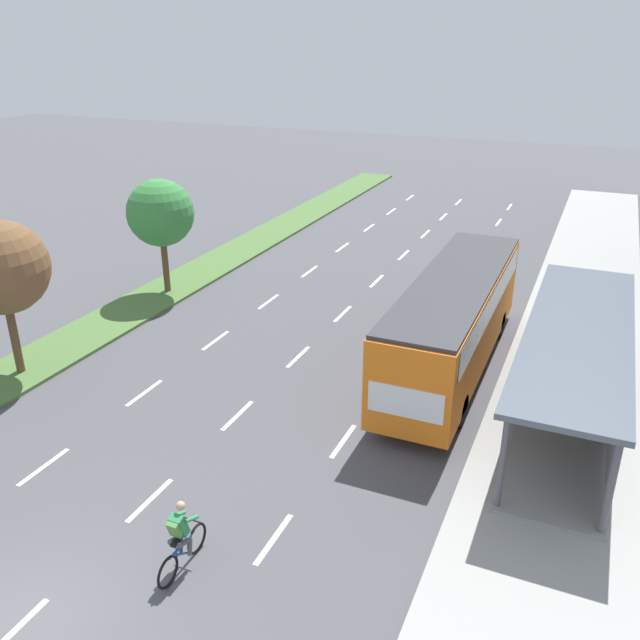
# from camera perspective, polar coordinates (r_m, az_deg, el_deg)

# --- Properties ---
(ground_plane) EXTENTS (140.00, 140.00, 0.00)m
(ground_plane) POSITION_cam_1_polar(r_m,az_deg,el_deg) (15.60, -24.43, -22.84)
(ground_plane) COLOR #4C4C51
(median_strip) EXTENTS (2.60, 52.00, 0.12)m
(median_strip) POSITION_cam_1_polar(r_m,az_deg,el_deg) (33.51, -9.64, 4.46)
(median_strip) COLOR #4C7038
(median_strip) RESTS_ON ground
(sidewalk_right) EXTENTS (4.50, 52.00, 0.15)m
(sidewalk_right) POSITION_cam_1_polar(r_m,az_deg,el_deg) (28.52, 21.61, -0.32)
(sidewalk_right) COLOR #9E9E99
(sidewalk_right) RESTS_ON ground
(lane_divider_left) EXTENTS (0.14, 45.63, 0.01)m
(lane_divider_left) POSITION_cam_1_polar(r_m,az_deg,el_deg) (29.05, -4.46, 1.61)
(lane_divider_left) COLOR white
(lane_divider_left) RESTS_ON ground
(lane_divider_center) EXTENTS (0.14, 45.63, 0.01)m
(lane_divider_center) POSITION_cam_1_polar(r_m,az_deg,el_deg) (27.68, 1.97, 0.54)
(lane_divider_center) COLOR white
(lane_divider_center) RESTS_ON ground
(lane_divider_right) EXTENTS (0.14, 45.63, 0.01)m
(lane_divider_right) POSITION_cam_1_polar(r_m,az_deg,el_deg) (26.71, 8.96, -0.63)
(lane_divider_right) COLOR white
(lane_divider_right) RESTS_ON ground
(bus_shelter) EXTENTS (2.90, 11.36, 2.86)m
(bus_shelter) POSITION_cam_1_polar(r_m,az_deg,el_deg) (20.83, 21.83, -3.67)
(bus_shelter) COLOR gray
(bus_shelter) RESTS_ON sidewalk_right
(bus) EXTENTS (2.54, 11.29, 3.37)m
(bus) POSITION_cam_1_polar(r_m,az_deg,el_deg) (22.80, 11.50, 0.51)
(bus) COLOR orange
(bus) RESTS_ON ground
(cyclist) EXTENTS (0.46, 1.82, 1.71)m
(cyclist) POSITION_cam_1_polar(r_m,az_deg,el_deg) (15.24, -11.91, -18.05)
(cyclist) COLOR black
(cyclist) RESTS_ON ground
(median_tree_second) EXTENTS (3.10, 3.10, 5.30)m
(median_tree_second) POSITION_cam_1_polar(r_m,az_deg,el_deg) (23.68, -25.87, 4.06)
(median_tree_second) COLOR brown
(median_tree_second) RESTS_ON median_strip
(median_tree_third) EXTENTS (2.91, 2.91, 5.03)m
(median_tree_third) POSITION_cam_1_polar(r_m,az_deg,el_deg) (29.65, -13.61, 8.94)
(median_tree_third) COLOR brown
(median_tree_third) RESTS_ON median_strip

